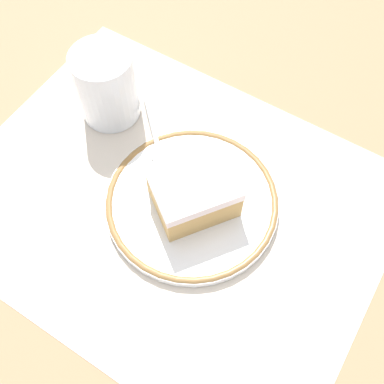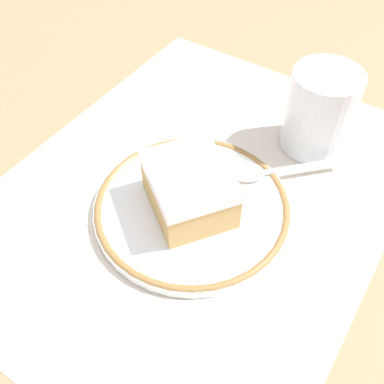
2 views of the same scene
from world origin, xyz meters
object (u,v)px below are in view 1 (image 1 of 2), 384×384
(cake_slice, at_px, (194,191))
(spoon, at_px, (156,141))
(cup, at_px, (107,89))
(plate, at_px, (192,202))

(cake_slice, distance_m, spoon, 0.10)
(cake_slice, relative_size, cup, 1.20)
(plate, relative_size, cup, 2.10)
(plate, bearing_deg, cake_slice, -25.09)
(cake_slice, height_order, cup, cup)
(cup, bearing_deg, cake_slice, -20.89)
(plate, relative_size, cake_slice, 1.75)
(plate, distance_m, cake_slice, 0.03)
(plate, distance_m, cup, 0.18)
(plate, relative_size, spoon, 2.04)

